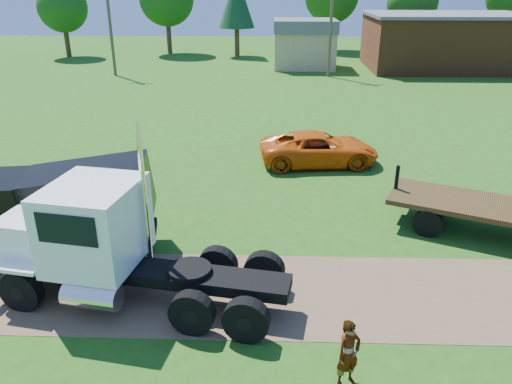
{
  "coord_description": "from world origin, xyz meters",
  "views": [
    {
      "loc": [
        0.78,
        -12.16,
        8.42
      ],
      "look_at": [
        0.28,
        3.72,
        1.6
      ],
      "focal_mm": 35.0,
      "sensor_mm": 36.0,
      "label": 1
    }
  ],
  "objects_px": {
    "white_semi_tractor": "(100,241)",
    "black_dump_truck": "(50,205)",
    "flatbed_trailer": "(510,215)",
    "orange_pickup": "(319,149)",
    "spectator_a": "(348,354)"
  },
  "relations": [
    {
      "from": "white_semi_tractor",
      "to": "flatbed_trailer",
      "type": "xyz_separation_m",
      "value": [
        13.0,
        3.77,
        -0.82
      ]
    },
    {
      "from": "spectator_a",
      "to": "flatbed_trailer",
      "type": "bearing_deg",
      "value": 15.6
    },
    {
      "from": "white_semi_tractor",
      "to": "flatbed_trailer",
      "type": "relative_size",
      "value": 1.01
    },
    {
      "from": "spectator_a",
      "to": "black_dump_truck",
      "type": "bearing_deg",
      "value": 115.83
    },
    {
      "from": "white_semi_tractor",
      "to": "spectator_a",
      "type": "distance_m",
      "value": 7.31
    },
    {
      "from": "flatbed_trailer",
      "to": "orange_pickup",
      "type": "bearing_deg",
      "value": 153.44
    },
    {
      "from": "white_semi_tractor",
      "to": "flatbed_trailer",
      "type": "bearing_deg",
      "value": 26.32
    },
    {
      "from": "orange_pickup",
      "to": "spectator_a",
      "type": "relative_size",
      "value": 3.43
    },
    {
      "from": "orange_pickup",
      "to": "black_dump_truck",
      "type": "bearing_deg",
      "value": 127.19
    },
    {
      "from": "flatbed_trailer",
      "to": "spectator_a",
      "type": "bearing_deg",
      "value": -107.94
    },
    {
      "from": "white_semi_tractor",
      "to": "black_dump_truck",
      "type": "height_order",
      "value": "white_semi_tractor"
    },
    {
      "from": "flatbed_trailer",
      "to": "black_dump_truck",
      "type": "bearing_deg",
      "value": -149.9
    },
    {
      "from": "spectator_a",
      "to": "white_semi_tractor",
      "type": "bearing_deg",
      "value": 121.35
    },
    {
      "from": "white_semi_tractor",
      "to": "flatbed_trailer",
      "type": "distance_m",
      "value": 13.56
    },
    {
      "from": "white_semi_tractor",
      "to": "orange_pickup",
      "type": "xyz_separation_m",
      "value": [
        7.05,
        11.2,
        -0.91
      ]
    }
  ]
}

